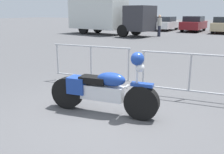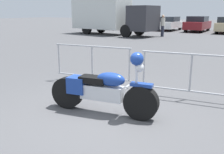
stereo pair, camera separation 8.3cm
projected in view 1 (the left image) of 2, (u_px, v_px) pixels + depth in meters
ground_plane at (103, 118)px, 4.75m from camera, size 120.00×120.00×0.00m
motorcycle at (102, 90)px, 4.86m from camera, size 2.24×0.48×1.27m
crowd_barrier_near at (91, 64)px, 6.86m from camera, size 2.27×0.65×1.07m
crowd_barrier_far at (190, 76)px, 5.64m from camera, size 2.27×0.65×1.07m
box_truck at (106, 15)px, 21.29m from camera, size 7.96×3.44×2.98m
parked_car_black at (116, 22)px, 28.36m from camera, size 1.94×4.40×1.47m
parked_car_red at (141, 22)px, 27.40m from camera, size 1.99×4.52×1.51m
parked_car_white at (166, 23)px, 26.15m from camera, size 1.87×4.24×1.42m
parked_car_maroon at (194, 24)px, 24.80m from camera, size 1.97×4.47×1.49m
parked_car_tan at (224, 25)px, 23.05m from camera, size 1.94×4.40×1.47m
pedestrian at (159, 25)px, 19.77m from camera, size 0.44×0.44×1.69m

